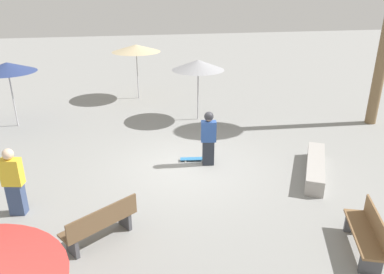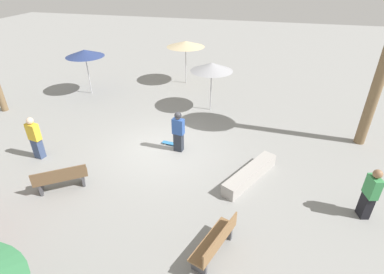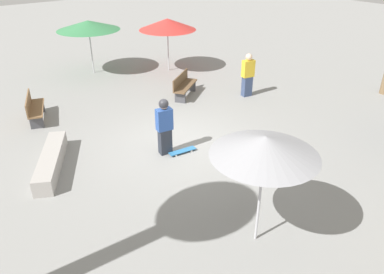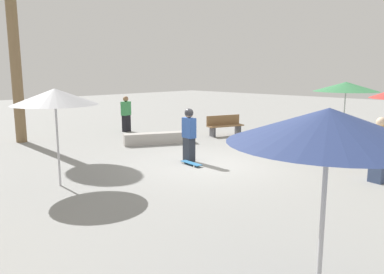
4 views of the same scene
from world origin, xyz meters
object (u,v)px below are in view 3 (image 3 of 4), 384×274
at_px(shade_umbrella_grey, 265,146).
at_px(skateboard, 182,151).
at_px(bench_far, 34,108).
at_px(bystander_far, 248,75).
at_px(shade_umbrella_red, 167,24).
at_px(concrete_ledge, 51,161).
at_px(skater_main, 164,125).
at_px(shade_umbrella_green, 88,25).
at_px(bench_near, 184,86).

bearing_deg(shade_umbrella_grey, skateboard, 166.79).
distance_m(bench_far, shade_umbrella_grey, 8.60).
bearing_deg(bystander_far, shade_umbrella_red, 109.06).
bearing_deg(bench_far, skateboard, 48.60).
bearing_deg(concrete_ledge, skater_main, 67.46).
distance_m(skateboard, concrete_ledge, 3.47).
height_order(skateboard, shade_umbrella_green, shade_umbrella_green).
xyz_separation_m(shade_umbrella_green, bystander_far, (6.14, 3.41, -1.25)).
bearing_deg(shade_umbrella_red, bystander_far, 7.46).
distance_m(concrete_ledge, shade_umbrella_green, 8.11).
height_order(skateboard, concrete_ledge, concrete_ledge).
bearing_deg(concrete_ledge, bench_far, 169.31).
relative_size(shade_umbrella_red, shade_umbrella_green, 0.93).
distance_m(bench_near, shade_umbrella_green, 5.24).
relative_size(concrete_ledge, bench_near, 1.59).
xyz_separation_m(bench_near, bench_far, (-1.27, -5.11, 0.00)).
bearing_deg(shade_umbrella_grey, bystander_far, 136.36).
xyz_separation_m(skater_main, bench_near, (-3.08, 2.93, -0.44)).
bearing_deg(shade_umbrella_green, shade_umbrella_red, 58.05).
relative_size(skateboard, concrete_ledge, 0.33).
xyz_separation_m(skater_main, shade_umbrella_green, (-7.82, 1.44, 1.19)).
relative_size(skater_main, shade_umbrella_grey, 0.70).
relative_size(shade_umbrella_green, bystander_far, 1.63).
bearing_deg(skateboard, shade_umbrella_green, 89.59).
relative_size(concrete_ledge, shade_umbrella_green, 0.94).
bearing_deg(bystander_far, concrete_ledge, -164.44).
xyz_separation_m(bench_far, shade_umbrella_grey, (8.25, 1.70, 1.70)).
bearing_deg(skater_main, concrete_ledge, 166.78).
height_order(bench_far, shade_umbrella_red, shade_umbrella_red).
bearing_deg(shade_umbrella_grey, bench_near, 153.96).
relative_size(skater_main, shade_umbrella_red, 0.65).
bearing_deg(concrete_ledge, shade_umbrella_green, 147.64).
distance_m(skater_main, shade_umbrella_green, 8.04).
bearing_deg(skateboard, shade_umbrella_grey, -96.10).
height_order(skater_main, shade_umbrella_green, shade_umbrella_green).
bearing_deg(bench_far, skater_main, 46.40).
bearing_deg(bench_far, shade_umbrella_grey, 31.47).
height_order(concrete_ledge, shade_umbrella_red, shade_umbrella_red).
bearing_deg(concrete_ledge, bench_near, 108.58).
relative_size(bench_near, bench_far, 0.94).
bearing_deg(bench_near, skateboard, 17.72).
xyz_separation_m(skateboard, bench_near, (-3.37, 2.56, 0.37)).
relative_size(bench_near, bystander_far, 0.96).
height_order(bench_far, shade_umbrella_grey, shade_umbrella_grey).
height_order(skater_main, shade_umbrella_red, shade_umbrella_red).
relative_size(skater_main, shade_umbrella_green, 0.61).
distance_m(bench_near, bench_far, 5.27).
distance_m(skateboard, bench_near, 4.25).
height_order(skater_main, bench_near, skater_main).
bearing_deg(skater_main, shade_umbrella_grey, -87.61).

